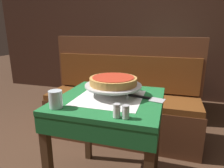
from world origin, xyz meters
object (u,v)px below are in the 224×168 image
pizza_pan_stand (113,86)px  pizza_server (145,98)px  condiment_caddy (159,59)px  dining_table_rear (165,70)px  dining_table_front (110,111)px  deep_dish_pizza (113,81)px  salt_shaker (117,111)px  pepper_shaker (126,112)px  booth_bench (121,109)px  water_glass_near (56,99)px

pizza_pan_stand → pizza_server: bearing=-2.4°
condiment_caddy → dining_table_rear: bearing=8.0°
dining_table_front → deep_dish_pizza: deep_dish_pizza is taller
deep_dish_pizza → dining_table_rear: bearing=80.1°
dining_table_rear → salt_shaker: size_ratio=11.75×
dining_table_front → pepper_shaker: (0.17, -0.28, 0.14)m
dining_table_rear → pizza_pan_stand: 1.68m
booth_bench → deep_dish_pizza: (0.12, -0.72, 0.51)m
booth_bench → pizza_pan_stand: size_ratio=4.21×
deep_dish_pizza → salt_shaker: bearing=-70.8°
dining_table_rear → booth_bench: 1.05m
deep_dish_pizza → pepper_shaker: deep_dish_pizza is taller
booth_bench → deep_dish_pizza: booth_bench is taller
salt_shaker → pepper_shaker: 0.05m
deep_dish_pizza → condiment_caddy: (0.20, 1.63, -0.08)m
pizza_pan_stand → pepper_shaker: 0.38m
booth_bench → salt_shaker: (0.24, -1.06, 0.44)m
deep_dish_pizza → water_glass_near: bearing=-128.9°
condiment_caddy → deep_dish_pizza: bearing=-97.0°
pizza_server → salt_shaker: bearing=-107.5°
dining_table_rear → deep_dish_pizza: (-0.29, -1.64, 0.23)m
pizza_pan_stand → condiment_caddy: bearing=83.0°
dining_table_front → deep_dish_pizza: (0.01, 0.06, 0.20)m
water_glass_near → booth_bench: bearing=82.5°
pizza_pan_stand → water_glass_near: 0.40m
pepper_shaker → condiment_caddy: condiment_caddy is taller
dining_table_rear → pizza_server: (-0.06, -1.65, 0.13)m
deep_dish_pizza → salt_shaker: 0.37m
deep_dish_pizza → salt_shaker: deep_dish_pizza is taller
dining_table_front → salt_shaker: size_ratio=10.06×
deep_dish_pizza → condiment_caddy: size_ratio=2.16×
dining_table_rear → salt_shaker: salt_shaker is taller
booth_bench → pepper_shaker: booth_bench is taller
dining_table_front → dining_table_rear: (0.29, 1.70, -0.02)m
pizza_pan_stand → dining_table_front: bearing=-97.5°
deep_dish_pizza → salt_shaker: (0.12, -0.34, -0.07)m
booth_bench → condiment_caddy: (0.32, 0.91, 0.43)m
pizza_pan_stand → salt_shaker: bearing=-70.8°
booth_bench → pepper_shaker: bearing=-75.1°
dining_table_front → pizza_pan_stand: pizza_pan_stand is taller
water_glass_near → condiment_caddy: condiment_caddy is taller
deep_dish_pizza → pizza_server: 0.24m
dining_table_front → dining_table_rear: dining_table_front is taller
deep_dish_pizza → water_glass_near: deep_dish_pizza is taller
water_glass_near → deep_dish_pizza: bearing=51.1°
pizza_pan_stand → pizza_server: (0.22, -0.01, -0.06)m
dining_table_rear → pepper_shaker: size_ratio=12.19×
salt_shaker → pepper_shaker: (0.05, 0.00, -0.00)m
deep_dish_pizza → pepper_shaker: bearing=-64.1°
water_glass_near → pepper_shaker: 0.42m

